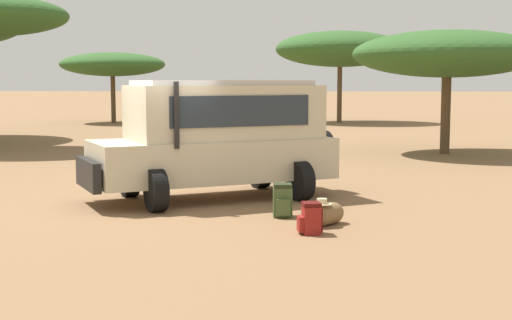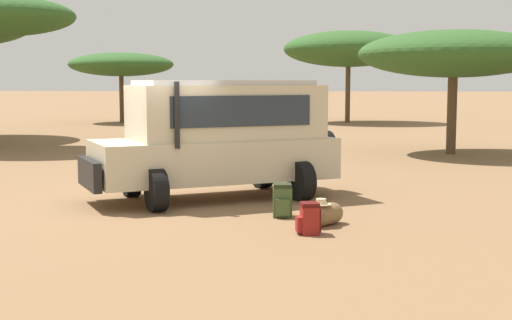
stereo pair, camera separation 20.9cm
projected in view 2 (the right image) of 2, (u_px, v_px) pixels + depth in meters
The scene contains 8 objects.
ground_plane at pixel (159, 203), 14.18m from camera, with size 320.00×320.00×0.00m, color olive.
safari_vehicle at pixel (219, 136), 14.69m from camera, with size 5.32×4.02×2.44m.
backpack_beside_front_wheel at pixel (282, 201), 12.73m from camera, with size 0.36×0.45×0.60m.
backpack_cluster_center at pixel (309, 219), 11.30m from camera, with size 0.42×0.36×0.51m.
duffel_bag_low_black_case at pixel (324, 214), 11.99m from camera, with size 0.64×0.73×0.47m.
acacia_tree_centre_back at pixel (121, 65), 41.55m from camera, with size 6.13×5.42×4.09m.
acacia_tree_right_mid at pixel (348, 49), 41.55m from camera, with size 7.57×6.44×5.35m.
acacia_tree_far_right at pixel (454, 54), 23.47m from camera, with size 6.26×5.52×4.10m.
Camera 2 is at (3.12, -13.79, 2.42)m, focal length 50.00 mm.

